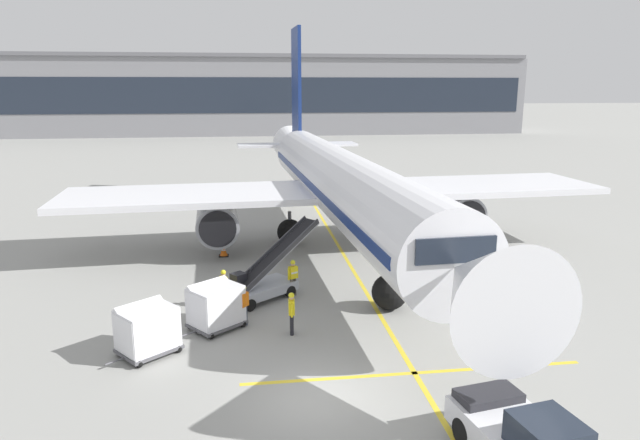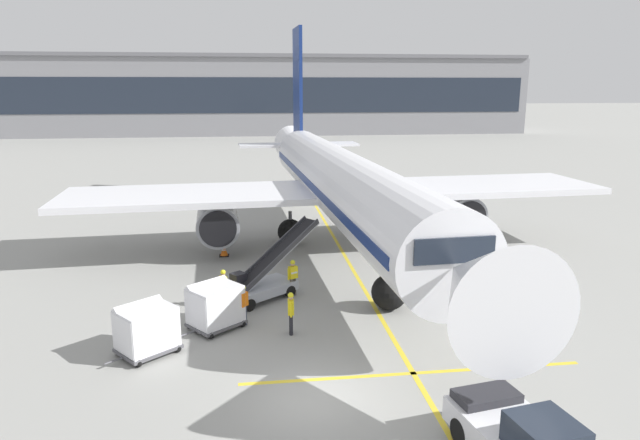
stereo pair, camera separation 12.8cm
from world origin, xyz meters
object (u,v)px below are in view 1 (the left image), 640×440
(ground_crew_marshaller, at_px, (292,311))
(ground_crew_by_carts, at_px, (293,275))
(parked_airplane, at_px, (338,183))
(belt_loader, at_px, (264,280))
(safety_cone_engine_keepout, at_px, (224,251))
(ground_crew_by_loader, at_px, (224,286))
(baggage_cart_second, at_px, (147,328))
(ground_crew_wingwalker, at_px, (244,303))
(baggage_cart_lead, at_px, (215,305))

(ground_crew_marshaller, bearing_deg, ground_crew_by_carts, 84.38)
(parked_airplane, distance_m, ground_crew_by_carts, 9.38)
(parked_airplane, xyz_separation_m, belt_loader, (-4.87, -8.39, -2.99))
(safety_cone_engine_keepout, bearing_deg, ground_crew_marshaller, -74.72)
(parked_airplane, xyz_separation_m, ground_crew_by_loader, (-6.66, -9.25, -2.91))
(belt_loader, height_order, ground_crew_by_carts, belt_loader)
(baggage_cart_second, height_order, ground_crew_by_loader, baggage_cart_second)
(ground_crew_by_carts, bearing_deg, parked_airplane, 66.98)
(parked_airplane, xyz_separation_m, ground_crew_by_carts, (-3.49, -8.21, -2.91))
(ground_crew_by_loader, bearing_deg, parked_airplane, 54.26)
(ground_crew_marshaller, relative_size, ground_crew_wingwalker, 1.00)
(ground_crew_wingwalker, height_order, safety_cone_engine_keepout, ground_crew_wingwalker)
(belt_loader, height_order, ground_crew_marshaller, belt_loader)
(baggage_cart_second, height_order, safety_cone_engine_keepout, baggage_cart_second)
(baggage_cart_lead, bearing_deg, ground_crew_by_carts, 43.44)
(ground_crew_by_loader, bearing_deg, safety_cone_engine_keepout, 92.13)
(ground_crew_by_loader, distance_m, ground_crew_marshaller, 4.23)
(ground_crew_by_carts, relative_size, ground_crew_wingwalker, 1.00)
(baggage_cart_second, relative_size, safety_cone_engine_keepout, 4.06)
(ground_crew_marshaller, xyz_separation_m, safety_cone_engine_keepout, (-3.04, 11.13, -0.69))
(belt_loader, bearing_deg, ground_crew_by_carts, 7.43)
(baggage_cart_lead, height_order, ground_crew_by_carts, baggage_cart_lead)
(ground_crew_by_carts, xyz_separation_m, ground_crew_wingwalker, (-2.29, -3.19, 0.00))
(baggage_cart_second, bearing_deg, belt_loader, 48.84)
(belt_loader, bearing_deg, ground_crew_wingwalker, -106.78)
(parked_airplane, height_order, ground_crew_wingwalker, parked_airplane)
(parked_airplane, distance_m, safety_cone_engine_keepout, 7.94)
(ground_crew_marshaller, bearing_deg, baggage_cart_second, -169.57)
(belt_loader, distance_m, ground_crew_marshaller, 4.19)
(baggage_cart_lead, xyz_separation_m, baggage_cart_second, (-2.37, -1.99, 0.00))
(baggage_cart_lead, xyz_separation_m, ground_crew_wingwalker, (1.15, 0.07, -0.00))
(parked_airplane, xyz_separation_m, ground_crew_wingwalker, (-5.78, -11.40, -2.91))
(ground_crew_by_loader, bearing_deg, ground_crew_by_carts, 18.11)
(baggage_cart_lead, relative_size, ground_crew_wingwalker, 1.50)
(parked_airplane, distance_m, ground_crew_wingwalker, 13.11)
(safety_cone_engine_keepout, bearing_deg, ground_crew_by_carts, -63.28)
(ground_crew_by_loader, relative_size, safety_cone_engine_keepout, 2.70)
(belt_loader, bearing_deg, baggage_cart_lead, -123.79)
(belt_loader, distance_m, ground_crew_by_carts, 1.39)
(baggage_cart_second, distance_m, ground_crew_wingwalker, 4.08)
(baggage_cart_second, height_order, ground_crew_marshaller, baggage_cart_second)
(ground_crew_marshaller, bearing_deg, baggage_cart_lead, 161.70)
(ground_crew_marshaller, distance_m, safety_cone_engine_keepout, 11.56)
(belt_loader, bearing_deg, ground_crew_marshaller, -76.72)
(ground_crew_wingwalker, bearing_deg, ground_crew_by_loader, 112.17)
(belt_loader, xyz_separation_m, ground_crew_wingwalker, (-0.91, -3.01, 0.08))
(ground_crew_by_carts, bearing_deg, belt_loader, -172.57)
(ground_crew_by_loader, height_order, ground_crew_by_carts, same)
(parked_airplane, relative_size, safety_cone_engine_keepout, 65.85)
(ground_crew_by_carts, relative_size, ground_crew_marshaller, 1.00)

